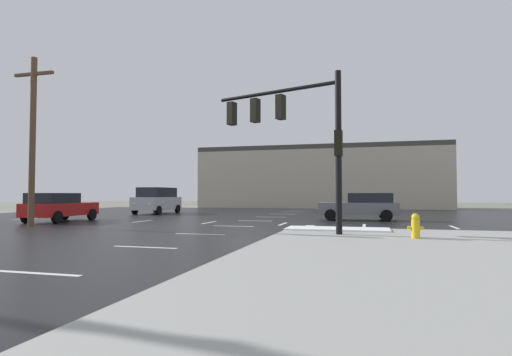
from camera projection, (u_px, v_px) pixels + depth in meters
ground_plane at (245, 224)px, 21.41m from camera, size 120.00×120.00×0.00m
road_asphalt at (245, 224)px, 21.41m from camera, size 44.00×44.00×0.02m
snow_strip_curbside at (337, 229)px, 16.25m from camera, size 4.00×1.60×0.06m
lane_markings at (261, 226)px, 19.77m from camera, size 36.15×36.15×0.01m
traffic_signal_mast at (295, 125)px, 15.49m from camera, size 5.12×1.90×5.78m
fire_hydrant at (416, 226)px, 13.09m from camera, size 0.48×0.26×0.79m
strip_building_background at (321, 178)px, 46.35m from camera, size 26.52×8.00×6.75m
sedan_grey at (361, 206)px, 23.99m from camera, size 4.59×2.14×1.58m
sedan_red at (59, 207)px, 22.64m from camera, size 2.28×4.63×1.58m
suv_silver at (157, 200)px, 32.20m from camera, size 2.24×4.87×2.03m
utility_pole_mid at (33, 137)px, 19.64m from camera, size 2.20×0.28×8.12m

